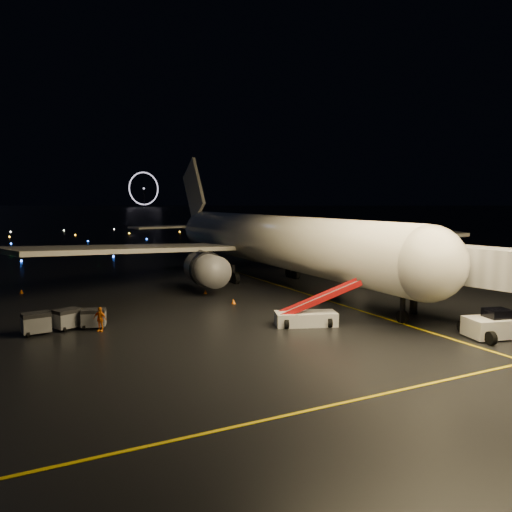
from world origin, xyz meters
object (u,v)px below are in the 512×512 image
at_px(baggage_cart_2, 36,324).
at_px(airliner, 258,212).
at_px(pushback_tug, 497,323).
at_px(crew_c, 100,319).
at_px(belt_loader, 306,304).
at_px(baggage_cart_1, 94,319).
at_px(baggage_cart_0, 68,319).

bearing_deg(baggage_cart_2, airliner, 23.93).
bearing_deg(pushback_tug, crew_c, 164.05).
bearing_deg(belt_loader, crew_c, 180.00).
relative_size(belt_loader, baggage_cart_2, 3.69).
xyz_separation_m(baggage_cart_1, baggage_cart_2, (-4.24, -0.04, 0.07)).
relative_size(crew_c, baggage_cart_0, 1.01).
distance_m(airliner, pushback_tug, 34.16).
xyz_separation_m(baggage_cart_0, baggage_cart_1, (1.92, -0.55, -0.04)).
bearing_deg(baggage_cart_2, crew_c, -22.62).
relative_size(pushback_tug, baggage_cart_1, 2.49).
relative_size(airliner, belt_loader, 8.40).
bearing_deg(airliner, baggage_cart_0, -147.31).
relative_size(baggage_cart_0, baggage_cart_1, 1.05).
height_order(baggage_cart_0, baggage_cart_2, baggage_cart_2).
relative_size(pushback_tug, crew_c, 2.33).
bearing_deg(baggage_cart_2, belt_loader, -26.46).
relative_size(airliner, crew_c, 31.62).
distance_m(airliner, baggage_cart_1, 29.80).
distance_m(baggage_cart_0, baggage_cart_1, 1.99).
xyz_separation_m(airliner, baggage_cart_1, (-23.32, -16.78, -7.93)).
xyz_separation_m(baggage_cart_0, baggage_cart_2, (-2.32, -0.59, 0.03)).
xyz_separation_m(belt_loader, baggage_cart_2, (-19.94, 6.87, -0.93)).
distance_m(pushback_tug, belt_loader, 14.40).
distance_m(crew_c, baggage_cart_1, 1.31).
relative_size(airliner, pushback_tug, 13.56).
bearing_deg(baggage_cart_1, airliner, 52.52).
bearing_deg(belt_loader, baggage_cart_0, 177.16).
height_order(crew_c, baggage_cart_1, crew_c).
bearing_deg(crew_c, pushback_tug, 12.98).
bearing_deg(airliner, baggage_cart_1, -144.32).
height_order(baggage_cart_1, baggage_cart_2, baggage_cart_2).
distance_m(belt_loader, crew_c, 16.44).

